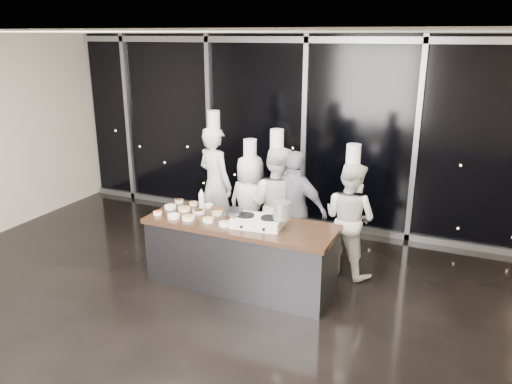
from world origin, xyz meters
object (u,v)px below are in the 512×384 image
at_px(stock_pot, 282,210).
at_px(chef_right, 350,218).
at_px(chef_far_left, 215,184).
at_px(chef_left, 250,204).
at_px(chef_center, 276,204).
at_px(stove, 257,221).
at_px(guest, 295,209).
at_px(frying_pan, 233,211).
at_px(demo_counter, 241,254).

xyz_separation_m(stock_pot, chef_right, (0.62, 0.97, -0.34)).
bearing_deg(chef_far_left, chef_left, -175.11).
bearing_deg(chef_far_left, chef_center, -171.95).
bearing_deg(stock_pot, chef_center, 115.10).
distance_m(stove, guest, 0.97).
height_order(frying_pan, chef_far_left, chef_far_left).
bearing_deg(chef_center, chef_left, -9.59).
distance_m(demo_counter, stock_pot, 0.90).
relative_size(chef_far_left, chef_right, 1.15).
bearing_deg(stock_pot, chef_left, 130.69).
height_order(stove, chef_far_left, chef_far_left).
distance_m(chef_far_left, chef_center, 1.19).
distance_m(demo_counter, frying_pan, 0.62).
bearing_deg(chef_left, guest, 179.08).
relative_size(demo_counter, stock_pot, 11.40).
bearing_deg(stove, chef_far_left, 129.29).
xyz_separation_m(stock_pot, chef_left, (-0.89, 1.04, -0.37)).
bearing_deg(stove, guest, 74.76).
distance_m(stove, frying_pan, 0.34).
distance_m(stove, chef_left, 1.23).
distance_m(stock_pot, chef_far_left, 2.04).
xyz_separation_m(chef_far_left, guest, (1.45, -0.34, -0.11)).
height_order(chef_far_left, guest, chef_far_left).
relative_size(chef_far_left, chef_left, 1.19).
relative_size(chef_left, chef_center, 0.90).
xyz_separation_m(chef_left, guest, (0.74, -0.11, 0.06)).
height_order(frying_pan, stock_pot, stock_pot).
bearing_deg(chef_center, chef_right, -179.71).
bearing_deg(frying_pan, chef_center, 74.06).
xyz_separation_m(guest, chef_right, (0.77, 0.05, -0.03)).
xyz_separation_m(stove, chef_far_left, (-1.28, 1.29, -0.02)).
bearing_deg(frying_pan, stock_pot, -0.27).
bearing_deg(demo_counter, chef_left, 107.56).
distance_m(chef_far_left, chef_left, 0.76).
bearing_deg(chef_right, chef_far_left, 14.57).
height_order(stove, guest, guest).
relative_size(stove, chef_center, 0.33).
distance_m(chef_far_left, chef_right, 2.24).
relative_size(chef_far_left, chef_center, 1.08).
xyz_separation_m(stock_pot, guest, (-0.15, 0.92, -0.31)).
bearing_deg(frying_pan, chef_far_left, 120.29).
relative_size(stock_pot, chef_far_left, 0.10).
xyz_separation_m(frying_pan, chef_right, (1.25, 1.03, -0.25)).
relative_size(frying_pan, chef_left, 0.26).
distance_m(stove, chef_center, 1.00).
xyz_separation_m(frying_pan, chef_far_left, (-0.96, 1.32, -0.11)).
distance_m(guest, chef_right, 0.77).
distance_m(chef_left, chef_center, 0.45).
relative_size(demo_counter, stove, 3.78).
height_order(stock_pot, chef_center, chef_center).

